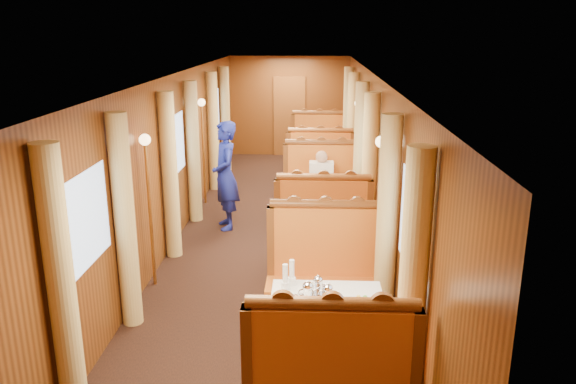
# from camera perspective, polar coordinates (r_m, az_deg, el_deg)

# --- Properties ---
(floor) EXTENTS (3.00, 12.00, 0.01)m
(floor) POSITION_cam_1_polar(r_m,az_deg,el_deg) (8.85, -1.49, -4.59)
(floor) COLOR black
(floor) RESTS_ON ground
(ceiling) EXTENTS (3.00, 12.00, 0.01)m
(ceiling) POSITION_cam_1_polar(r_m,az_deg,el_deg) (8.29, -1.62, 11.76)
(ceiling) COLOR silver
(ceiling) RESTS_ON wall_left
(wall_far) EXTENTS (3.00, 0.01, 2.50)m
(wall_far) POSITION_cam_1_polar(r_m,az_deg,el_deg) (14.39, 0.14, 8.69)
(wall_far) COLOR brown
(wall_far) RESTS_ON floor
(wall_left) EXTENTS (0.01, 12.00, 2.50)m
(wall_left) POSITION_cam_1_polar(r_m,az_deg,el_deg) (8.72, -11.45, 3.35)
(wall_left) COLOR brown
(wall_left) RESTS_ON floor
(wall_right) EXTENTS (0.01, 12.00, 2.50)m
(wall_right) POSITION_cam_1_polar(r_m,az_deg,el_deg) (8.51, 8.58, 3.18)
(wall_right) COLOR brown
(wall_right) RESTS_ON floor
(doorway_far) EXTENTS (0.80, 0.04, 2.00)m
(doorway_far) POSITION_cam_1_polar(r_m,az_deg,el_deg) (14.39, 0.14, 7.68)
(doorway_far) COLOR brown
(doorway_far) RESTS_ON floor
(table_near) EXTENTS (1.05, 0.72, 0.75)m
(table_near) POSITION_cam_1_polar(r_m,az_deg,el_deg) (5.50, 3.92, -14.08)
(table_near) COLOR white
(table_near) RESTS_ON floor
(banquette_near_aft) EXTENTS (1.30, 0.55, 1.34)m
(banquette_near_aft) POSITION_cam_1_polar(r_m,az_deg,el_deg) (6.38, 3.73, -9.09)
(banquette_near_aft) COLOR #BD4015
(banquette_near_aft) RESTS_ON floor
(table_mid) EXTENTS (1.05, 0.72, 0.75)m
(table_mid) POSITION_cam_1_polar(r_m,az_deg,el_deg) (8.70, 3.42, -2.36)
(table_mid) COLOR white
(table_mid) RESTS_ON floor
(banquette_mid_fwd) EXTENTS (1.30, 0.55, 1.34)m
(banquette_mid_fwd) POSITION_cam_1_polar(r_m,az_deg,el_deg) (7.73, 3.53, -4.41)
(banquette_mid_fwd) COLOR #BD4015
(banquette_mid_fwd) RESTS_ON floor
(banquette_mid_aft) EXTENTS (1.30, 0.55, 1.34)m
(banquette_mid_aft) POSITION_cam_1_polar(r_m,az_deg,el_deg) (9.66, 3.35, -0.16)
(banquette_mid_aft) COLOR #BD4015
(banquette_mid_aft) RESTS_ON floor
(table_far) EXTENTS (1.05, 0.72, 0.75)m
(table_far) POSITION_cam_1_polar(r_m,az_deg,el_deg) (12.07, 3.21, 2.96)
(table_far) COLOR white
(table_far) RESTS_ON floor
(banquette_far_fwd) EXTENTS (1.30, 0.55, 1.34)m
(banquette_far_fwd) POSITION_cam_1_polar(r_m,az_deg,el_deg) (11.08, 3.26, 1.99)
(banquette_far_fwd) COLOR #BD4015
(banquette_far_fwd) RESTS_ON floor
(banquette_far_aft) EXTENTS (1.30, 0.55, 1.34)m
(banquette_far_aft) POSITION_cam_1_polar(r_m,az_deg,el_deg) (13.05, 3.17, 4.19)
(banquette_far_aft) COLOR #BD4015
(banquette_far_aft) RESTS_ON floor
(tea_tray) EXTENTS (0.41, 0.37, 0.01)m
(tea_tray) POSITION_cam_1_polar(r_m,az_deg,el_deg) (5.27, 2.57, -10.76)
(tea_tray) COLOR silver
(tea_tray) RESTS_ON table_near
(teapot_left) EXTENTS (0.21, 0.18, 0.14)m
(teapot_left) POSITION_cam_1_polar(r_m,az_deg,el_deg) (5.23, 2.03, -10.23)
(teapot_left) COLOR silver
(teapot_left) RESTS_ON tea_tray
(teapot_right) EXTENTS (0.16, 0.12, 0.13)m
(teapot_right) POSITION_cam_1_polar(r_m,az_deg,el_deg) (5.22, 4.04, -10.38)
(teapot_right) COLOR silver
(teapot_right) RESTS_ON tea_tray
(teapot_back) EXTENTS (0.16, 0.12, 0.13)m
(teapot_back) POSITION_cam_1_polar(r_m,az_deg,el_deg) (5.38, 3.06, -9.53)
(teapot_back) COLOR silver
(teapot_back) RESTS_ON tea_tray
(fruit_plate) EXTENTS (0.24, 0.24, 0.05)m
(fruit_plate) POSITION_cam_1_polar(r_m,az_deg,el_deg) (5.23, 7.56, -11.00)
(fruit_plate) COLOR white
(fruit_plate) RESTS_ON table_near
(cup_inboard) EXTENTS (0.08, 0.08, 0.26)m
(cup_inboard) POSITION_cam_1_polar(r_m,az_deg,el_deg) (5.39, -0.29, -8.92)
(cup_inboard) COLOR white
(cup_inboard) RESTS_ON table_near
(cup_outboard) EXTENTS (0.08, 0.08, 0.26)m
(cup_outboard) POSITION_cam_1_polar(r_m,az_deg,el_deg) (5.49, 0.38, -8.46)
(cup_outboard) COLOR white
(cup_outboard) RESTS_ON table_near
(rose_vase_mid) EXTENTS (0.06, 0.06, 0.36)m
(rose_vase_mid) POSITION_cam_1_polar(r_m,az_deg,el_deg) (8.53, 3.63, 1.13)
(rose_vase_mid) COLOR silver
(rose_vase_mid) RESTS_ON table_mid
(rose_vase_far) EXTENTS (0.06, 0.06, 0.36)m
(rose_vase_far) POSITION_cam_1_polar(r_m,az_deg,el_deg) (11.98, 3.31, 5.55)
(rose_vase_far) COLOR silver
(rose_vase_far) RESTS_ON table_far
(window_left_near) EXTENTS (0.01, 1.20, 0.90)m
(window_left_near) POSITION_cam_1_polar(r_m,az_deg,el_deg) (5.46, -20.05, -2.93)
(window_left_near) COLOR #93ADD1
(window_left_near) RESTS_ON wall_left
(curtain_left_near_a) EXTENTS (0.22, 0.22, 2.35)m
(curtain_left_near_a) POSITION_cam_1_polar(r_m,az_deg,el_deg) (4.85, -22.03, -9.04)
(curtain_left_near_a) COLOR #D4B76D
(curtain_left_near_a) RESTS_ON floor
(curtain_left_near_b) EXTENTS (0.22, 0.22, 2.35)m
(curtain_left_near_b) POSITION_cam_1_polar(r_m,az_deg,el_deg) (6.19, -16.23, -3.01)
(curtain_left_near_b) COLOR #D4B76D
(curtain_left_near_b) RESTS_ON floor
(window_right_near) EXTENTS (0.01, 1.20, 0.90)m
(window_right_near) POSITION_cam_1_polar(r_m,az_deg,el_deg) (5.12, 12.41, -3.53)
(window_right_near) COLOR #93ADD1
(window_right_near) RESTS_ON wall_right
(curtain_right_near_a) EXTENTS (0.22, 0.22, 2.35)m
(curtain_right_near_a) POSITION_cam_1_polar(r_m,az_deg,el_deg) (4.50, 12.50, -10.19)
(curtain_right_near_a) COLOR #D4B76D
(curtain_right_near_a) RESTS_ON floor
(curtain_right_near_b) EXTENTS (0.22, 0.22, 2.35)m
(curtain_right_near_b) POSITION_cam_1_polar(r_m,az_deg,el_deg) (5.92, 10.02, -3.48)
(curtain_right_near_b) COLOR #D4B76D
(curtain_right_near_b) RESTS_ON floor
(window_left_mid) EXTENTS (0.01, 1.20, 0.90)m
(window_left_mid) POSITION_cam_1_polar(r_m,az_deg,el_deg) (8.67, -11.43, 4.64)
(window_left_mid) COLOR #93ADD1
(window_left_mid) RESTS_ON wall_left
(curtain_left_mid_a) EXTENTS (0.22, 0.22, 2.35)m
(curtain_left_mid_a) POSITION_cam_1_polar(r_m,az_deg,el_deg) (7.97, -11.90, 1.57)
(curtain_left_mid_a) COLOR #D4B76D
(curtain_left_mid_a) RESTS_ON floor
(curtain_left_mid_b) EXTENTS (0.22, 0.22, 2.35)m
(curtain_left_mid_b) POSITION_cam_1_polar(r_m,az_deg,el_deg) (9.45, -9.61, 3.98)
(curtain_left_mid_b) COLOR #D4B76D
(curtain_left_mid_b) RESTS_ON floor
(window_right_mid) EXTENTS (0.01, 1.20, 0.90)m
(window_right_mid) POSITION_cam_1_polar(r_m,az_deg,el_deg) (8.47, 8.54, 4.50)
(window_right_mid) COLOR #93ADD1
(window_right_mid) RESTS_ON wall_right
(curtain_right_mid_a) EXTENTS (0.22, 0.22, 2.35)m
(curtain_right_mid_a) POSITION_cam_1_polar(r_m,az_deg,el_deg) (7.76, 8.25, 1.36)
(curtain_right_mid_a) COLOR #D4B76D
(curtain_right_mid_a) RESTS_ON floor
(curtain_right_mid_b) EXTENTS (0.22, 0.22, 2.35)m
(curtain_right_mid_b) POSITION_cam_1_polar(r_m,az_deg,el_deg) (9.28, 7.35, 3.84)
(curtain_right_mid_b) COLOR #D4B76D
(curtain_right_mid_b) RESTS_ON floor
(window_left_far) EXTENTS (0.01, 1.20, 0.90)m
(window_left_far) POSITION_cam_1_polar(r_m,az_deg,el_deg) (12.05, -7.50, 8.03)
(window_left_far) COLOR #93ADD1
(window_left_far) RESTS_ON wall_left
(curtain_left_far_a) EXTENTS (0.22, 0.22, 2.35)m
(curtain_left_far_a) POSITION_cam_1_polar(r_m,az_deg,el_deg) (11.32, -7.60, 6.08)
(curtain_left_far_a) COLOR #D4B76D
(curtain_left_far_a) RESTS_ON floor
(curtain_left_far_b) EXTENTS (0.22, 0.22, 2.35)m
(curtain_left_far_b) POSITION_cam_1_polar(r_m,az_deg,el_deg) (12.84, -6.40, 7.32)
(curtain_left_far_b) COLOR #D4B76D
(curtain_left_far_b) RESTS_ON floor
(window_right_far) EXTENTS (0.01, 1.20, 0.90)m
(window_right_far) POSITION_cam_1_polar(r_m,az_deg,el_deg) (11.90, 6.86, 7.95)
(window_right_far) COLOR #93ADD1
(window_right_far) RESTS_ON wall_right
(curtain_right_far_a) EXTENTS (0.22, 0.22, 2.35)m
(curtain_right_far_a) POSITION_cam_1_polar(r_m,az_deg,el_deg) (11.17, 6.56, 5.98)
(curtain_right_far_a) COLOR #D4B76D
(curtain_right_far_a) RESTS_ON floor
(curtain_right_far_b) EXTENTS (0.22, 0.22, 2.35)m
(curtain_right_far_b) POSITION_cam_1_polar(r_m,az_deg,el_deg) (12.71, 6.09, 7.24)
(curtain_right_far_b) COLOR #D4B76D
(curtain_right_far_b) RESTS_ON floor
(sconce_left_fore) EXTENTS (0.14, 0.14, 1.95)m
(sconce_left_fore) POSITION_cam_1_polar(r_m,az_deg,el_deg) (7.02, -14.06, 1.20)
(sconce_left_fore) COLOR #BF8C3F
(sconce_left_fore) RESTS_ON floor
(sconce_right_fore) EXTENTS (0.14, 0.14, 1.95)m
(sconce_right_fore) POSITION_cam_1_polar(r_m,az_deg,el_deg) (6.78, 9.26, 0.95)
(sconce_right_fore) COLOR #BF8C3F
(sconce_right_fore) RESTS_ON floor
(sconce_left_aft) EXTENTS (0.14, 0.14, 1.95)m
(sconce_left_aft) POSITION_cam_1_polar(r_m,az_deg,el_deg) (10.35, -8.67, 6.26)
(sconce_left_aft) COLOR #BF8C3F
(sconce_left_aft) RESTS_ON floor
(sconce_right_aft) EXTENTS (0.14, 0.14, 1.95)m
(sconce_right_aft) POSITION_cam_1_polar(r_m,az_deg,el_deg) (10.18, 7.07, 6.16)
(sconce_right_aft) COLOR #BF8C3F
(sconce_right_aft) RESTS_ON floor
(steward) EXTENTS (0.60, 0.74, 1.76)m
(steward) POSITION_cam_1_polar(r_m,az_deg,el_deg) (9.07, -6.38, 1.66)
(steward) COLOR navy
(steward) RESTS_ON floor
(passenger) EXTENTS (0.40, 0.44, 0.76)m
(passenger) POSITION_cam_1_polar(r_m,az_deg,el_deg) (9.37, 3.40, 1.34)
(passenger) COLOR beige
(passenger) RESTS_ON banquette_mid_aft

